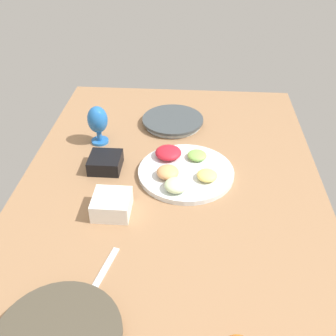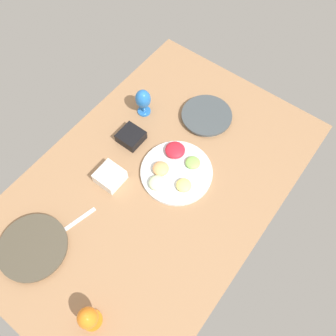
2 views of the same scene
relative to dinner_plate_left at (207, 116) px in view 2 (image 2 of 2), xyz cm
name	(u,v)px [view 2 (image 2 of 2)]	position (x,y,z in cm)	size (l,w,h in cm)	color
ground_plane	(154,186)	(45.72, 1.81, -3.47)	(160.00, 104.00, 4.00)	#99704C
dinner_plate_left	(207,116)	(0.00, 0.00, 0.00)	(25.68, 25.68, 2.84)	silver
dinner_plate_right	(33,248)	(99.74, -19.30, 0.11)	(28.94, 28.94, 3.04)	beige
fruit_platter	(175,170)	(35.02, 6.00, 0.28)	(33.63, 33.63, 5.51)	silver
hurricane_glass_orange	(88,318)	(105.42, 19.10, 6.75)	(7.96, 7.96, 14.22)	orange
hurricane_glass_blue	(143,100)	(16.17, -27.80, 7.88)	(7.80, 7.80, 15.51)	blue
square_bowl_black	(131,136)	(33.33, -21.98, 1.36)	(11.22, 11.22, 5.09)	black
square_bowl_white	(110,176)	(56.03, -15.34, 1.88)	(11.51, 11.51, 6.03)	white
fork_by_right_plate	(78,221)	(79.89, -13.48, -1.17)	(18.00, 1.80, 0.60)	silver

